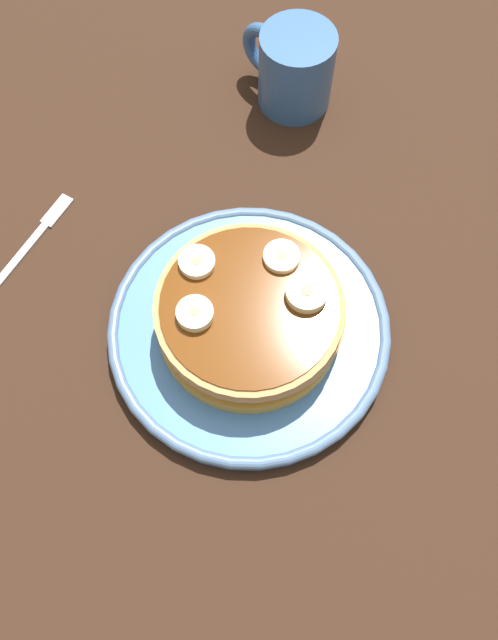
{
  "coord_description": "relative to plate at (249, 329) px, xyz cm",
  "views": [
    {
      "loc": [
        -14.19,
        16.34,
        51.3
      ],
      "look_at": [
        0.0,
        0.0,
        2.8
      ],
      "focal_mm": 36.8,
      "sensor_mm": 36.0,
      "label": 1
    }
  ],
  "objects": [
    {
      "name": "plate",
      "position": [
        0.0,
        0.0,
        0.0
      ],
      "size": [
        23.63,
        23.63,
        1.74
      ],
      "color": "#3F72B2",
      "rests_on": "ground_plane"
    },
    {
      "name": "ground_plane",
      "position": [
        0.0,
        0.0,
        -2.44
      ],
      "size": [
        140.0,
        140.0,
        3.0
      ],
      "primitive_type": "cube",
      "color": "black"
    },
    {
      "name": "banana_slice_1",
      "position": [
        0.73,
        -4.78,
        5.01
      ],
      "size": [
        2.95,
        2.95,
        0.77
      ],
      "color": "#FDE4B3",
      "rests_on": "pancake_stack"
    },
    {
      "name": "coffee_mug",
      "position": [
        13.81,
        -22.38,
        3.06
      ],
      "size": [
        10.21,
        7.21,
        7.76
      ],
      "color": "#33598C",
      "rests_on": "ground_plane"
    },
    {
      "name": "banana_slice_0",
      "position": [
        2.48,
        3.41,
        5.15
      ],
      "size": [
        2.87,
        2.87,
        1.04
      ],
      "color": "#F2F2C4",
      "rests_on": "pancake_stack"
    },
    {
      "name": "fork",
      "position": [
        20.7,
        6.22,
        -0.69
      ],
      "size": [
        3.47,
        12.94,
        0.5
      ],
      "color": "silver",
      "rests_on": "ground_plane"
    },
    {
      "name": "banana_slice_3",
      "position": [
        5.44,
        -0.31,
        5.05
      ],
      "size": [
        2.91,
        2.91,
        0.84
      ],
      "color": "#FCE7C1",
      "rests_on": "pancake_stack"
    },
    {
      "name": "pancake_stack",
      "position": [
        0.12,
        -0.32,
        2.66
      ],
      "size": [
        15.36,
        15.41,
        4.31
      ],
      "color": "#B38736",
      "rests_on": "plate"
    },
    {
      "name": "banana_slice_2",
      "position": [
        -2.83,
        -3.53,
        5.15
      ],
      "size": [
        3.31,
        3.31,
        1.05
      ],
      "color": "#EFEAB8",
      "rests_on": "pancake_stack"
    }
  ]
}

